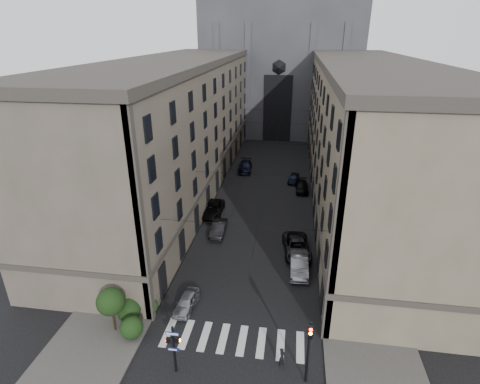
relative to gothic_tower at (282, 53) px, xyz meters
The scene contains 19 objects.
sidewalk_left 44.07m from the gothic_tower, 105.08° to the right, with size 7.00×80.00×0.15m, color #383533.
sidewalk_right 44.07m from the gothic_tower, 74.92° to the right, with size 7.00×80.00×0.15m, color #383533.
zebra_crossing 72.18m from the gothic_tower, 90.00° to the right, with size 11.00×3.20×0.01m, color beige.
building_left 42.07m from the gothic_tower, 109.04° to the right, with size 13.60×60.60×18.85m.
building_right 42.07m from the gothic_tower, 70.96° to the right, with size 13.60×60.60×18.85m.
gothic_tower is the anchor object (origin of this frame).
pedestrian_signal_left 75.15m from the gothic_tower, 92.74° to the right, with size 1.02×0.38×4.00m.
traffic_light_right 74.67m from the gothic_tower, 85.62° to the right, with size 0.34×0.50×5.20m.
shrub_cluster 72.29m from the gothic_tower, 97.11° to the right, with size 3.90×4.40×3.90m.
tram_wires 40.72m from the gothic_tower, 90.00° to the right, with size 14.00×60.00×0.43m.
car_left_near 69.27m from the gothic_tower, 93.89° to the right, with size 1.51×3.75×1.28m, color gray.
car_left_midnear 56.63m from the gothic_tower, 94.63° to the right, with size 1.56×4.47×1.47m, color black.
car_left_midfar 52.07m from the gothic_tower, 97.24° to the right, with size 2.62×5.69×1.58m, color black.
car_left_far 36.05m from the gothic_tower, 97.59° to the right, with size 2.21×5.43×1.58m, color black.
car_right_near 62.57m from the gothic_tower, 85.15° to the right, with size 1.74×4.98×1.64m, color slate.
car_right_midnear 59.39m from the gothic_tower, 85.12° to the right, with size 2.75×5.96×1.66m, color black.
car_right_midfar 42.99m from the gothic_tower, 82.01° to the right, with size 1.90×4.68×1.36m, color black.
car_right_far 39.62m from the gothic_tower, 83.25° to the right, with size 1.56×3.89×1.32m, color black.
pedestrian 74.04m from the gothic_tower, 86.89° to the right, with size 0.60×0.39×1.63m, color black.
Camera 1 is at (3.83, -17.08, 22.20)m, focal length 28.00 mm.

